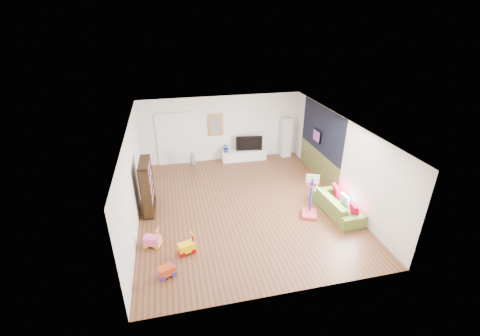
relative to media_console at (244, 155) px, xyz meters
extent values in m
cube|color=brown|center=(-0.86, -3.46, -0.22)|extent=(6.50, 7.50, 0.00)
cube|color=white|center=(-0.86, -3.46, 2.48)|extent=(6.50, 7.50, 0.00)
cube|color=silver|center=(-0.86, 0.29, 1.13)|extent=(6.50, 0.00, 2.70)
cube|color=silver|center=(-0.86, -7.21, 1.13)|extent=(6.50, 0.00, 2.70)
cube|color=white|center=(-4.11, -3.46, 1.13)|extent=(0.00, 7.50, 2.70)
cube|color=white|center=(2.39, -3.46, 1.13)|extent=(0.00, 7.50, 2.70)
cube|color=black|center=(2.37, -2.06, 1.63)|extent=(0.01, 3.20, 1.70)
cube|color=brown|center=(2.37, -2.06, 0.28)|extent=(0.01, 3.20, 1.00)
cube|color=white|center=(-2.76, 0.25, 0.83)|extent=(1.45, 0.06, 2.10)
cube|color=gold|center=(-1.11, 0.25, 1.33)|extent=(0.62, 0.06, 0.92)
cube|color=#7F3F8C|center=(2.31, -1.86, 1.33)|extent=(0.04, 0.56, 0.46)
cube|color=white|center=(0.00, 0.00, 0.00)|extent=(1.85, 0.49, 0.43)
cube|color=silver|center=(1.85, 0.04, 0.63)|extent=(0.41, 0.41, 1.69)
cube|color=black|center=(-3.78, -3.07, 0.62)|extent=(0.34, 1.16, 1.68)
imported|color=#5A732B|center=(1.90, -4.53, 0.07)|extent=(0.88, 1.97, 0.56)
cube|color=#CF3146|center=(1.00, -4.49, 0.44)|extent=(0.63, 0.69, 1.32)
cube|color=#FFD500|center=(-2.81, -5.37, 0.06)|extent=(0.47, 0.36, 0.56)
cube|color=red|center=(-3.33, -6.08, 0.04)|extent=(0.44, 0.35, 0.51)
cube|color=pink|center=(-3.68, -4.89, 0.07)|extent=(0.49, 0.39, 0.57)
imported|color=slate|center=(-2.19, -0.49, 0.17)|extent=(0.29, 0.21, 0.76)
imported|color=black|center=(0.22, 0.06, 0.53)|extent=(1.10, 0.28, 0.63)
imported|color=navy|center=(-0.75, -0.01, 0.41)|extent=(0.39, 0.35, 0.39)
cube|color=#A90021|center=(2.08, -5.12, 0.23)|extent=(0.15, 0.40, 0.39)
cube|color=white|center=(2.11, -4.55, 0.23)|extent=(0.13, 0.38, 0.38)
cube|color=#C60029|center=(2.11, -3.99, 0.23)|extent=(0.17, 0.42, 0.41)
camera|label=1|loc=(-2.92, -12.05, 5.42)|focal=24.00mm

